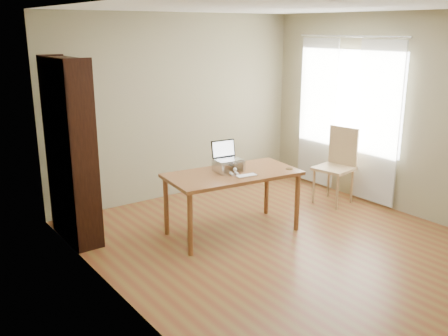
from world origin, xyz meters
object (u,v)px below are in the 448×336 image
laptop (226,155)px  cat (227,165)px  keyboard (246,176)px  chair (338,162)px  desk (232,180)px  bookshelf (71,151)px

laptop → cat: (0.01, -0.02, -0.12)m
keyboard → chair: (1.83, 0.22, -0.18)m
keyboard → laptop: bearing=102.9°
chair → desk: bearing=170.5°
chair → bookshelf: bearing=154.9°
desk → keyboard: (0.03, -0.22, 0.09)m
bookshelf → laptop: (1.57, -0.82, -0.11)m
cat → chair: 1.87m
bookshelf → desk: 1.88m
desk → chair: chair is taller
laptop → keyboard: laptop is taller
desk → laptop: bearing=96.7°
keyboard → cat: bearing=102.0°
keyboard → cat: cat is taller
bookshelf → desk: bookshelf is taller
bookshelf → desk: size_ratio=1.29×
bookshelf → cat: (1.58, -0.84, -0.23)m
cat → chair: (1.85, -0.11, -0.24)m
bookshelf → desk: (1.57, -0.95, -0.39)m
desk → chair: 1.86m
bookshelf → keyboard: bookshelf is taller
desk → cat: (0.01, 0.11, 0.15)m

